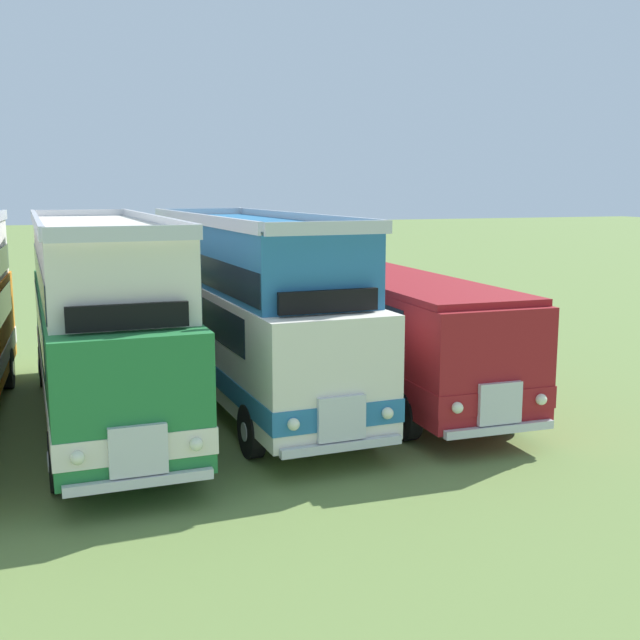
# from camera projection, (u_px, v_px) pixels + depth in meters

# --- Properties ---
(ground_plane) EXTENTS (200.00, 200.00, 0.00)m
(ground_plane) POSITION_uv_depth(u_px,v_px,m) (106.00, 421.00, 17.32)
(ground_plane) COLOR olive
(bus_third_in_row) EXTENTS (2.75, 11.26, 4.52)m
(bus_third_in_row) POSITION_uv_depth(u_px,v_px,m) (100.00, 315.00, 17.07)
(bus_third_in_row) COLOR #237538
(bus_third_in_row) RESTS_ON ground
(bus_fourth_in_row) EXTENTS (2.95, 10.89, 4.52)m
(bus_fourth_in_row) POSITION_uv_depth(u_px,v_px,m) (250.00, 305.00, 18.51)
(bus_fourth_in_row) COLOR silver
(bus_fourth_in_row) RESTS_ON ground
(bus_fifth_in_row) EXTENTS (2.74, 9.93, 2.99)m
(bus_fifth_in_row) POSITION_uv_depth(u_px,v_px,m) (393.00, 326.00, 19.18)
(bus_fifth_in_row) COLOR maroon
(bus_fifth_in_row) RESTS_ON ground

